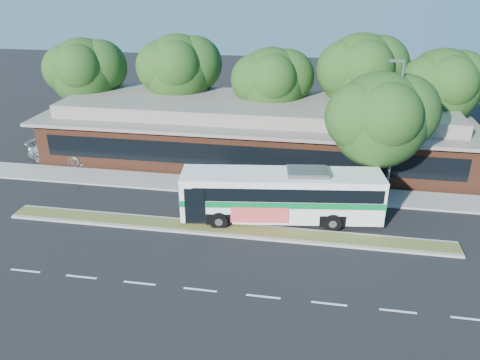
{
  "coord_description": "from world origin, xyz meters",
  "views": [
    {
      "loc": [
        4.87,
        -22.36,
        13.78
      ],
      "look_at": [
        0.48,
        3.36,
        2.0
      ],
      "focal_mm": 35.0,
      "sensor_mm": 36.0,
      "label": 1
    }
  ],
  "objects_px": {
    "sedan": "(62,151)",
    "sidewalk_tree": "(386,118)",
    "lamp_post": "(394,129)",
    "transit_bus": "(282,192)"
  },
  "relations": [
    {
      "from": "lamp_post",
      "to": "transit_bus",
      "type": "distance_m",
      "value": 7.96
    },
    {
      "from": "lamp_post",
      "to": "transit_bus",
      "type": "relative_size",
      "value": 0.76
    },
    {
      "from": "sedan",
      "to": "lamp_post",
      "type": "bearing_deg",
      "value": -92.56
    },
    {
      "from": "lamp_post",
      "to": "transit_bus",
      "type": "height_order",
      "value": "lamp_post"
    },
    {
      "from": "sedan",
      "to": "sidewalk_tree",
      "type": "xyz_separation_m",
      "value": [
        23.72,
        -2.8,
        4.73
      ]
    },
    {
      "from": "lamp_post",
      "to": "sidewalk_tree",
      "type": "height_order",
      "value": "lamp_post"
    },
    {
      "from": "lamp_post",
      "to": "sidewalk_tree",
      "type": "xyz_separation_m",
      "value": [
        -0.53,
        0.34,
        0.61
      ]
    },
    {
      "from": "lamp_post",
      "to": "transit_bus",
      "type": "xyz_separation_m",
      "value": [
        -6.4,
        -3.59,
        -3.07
      ]
    },
    {
      "from": "transit_bus",
      "to": "sedan",
      "type": "bearing_deg",
      "value": 151.73
    },
    {
      "from": "lamp_post",
      "to": "sedan",
      "type": "xyz_separation_m",
      "value": [
        -24.24,
        3.14,
        -4.13
      ]
    }
  ]
}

